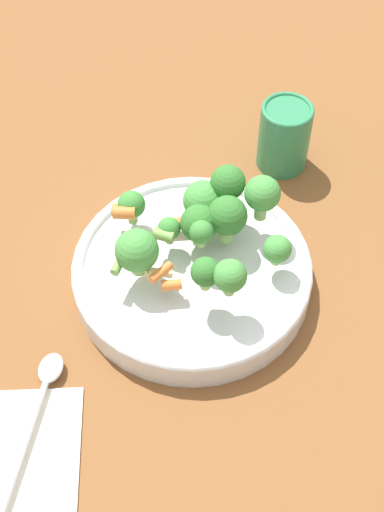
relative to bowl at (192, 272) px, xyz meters
The scene contains 6 objects.
ground_plane 0.02m from the bowl, ahead, with size 3.00×3.00×0.00m, color brown.
bowl is the anchor object (origin of this frame).
pasta_salad 0.06m from the bowl, 140.92° to the right, with size 0.21×0.19×0.08m.
cup 0.23m from the bowl, 144.46° to the right, with size 0.07×0.07×0.09m.
napkin 0.26m from the bowl, 29.81° to the left, with size 0.14×0.17×0.01m.
spoon 0.23m from the bowl, 22.45° to the left, with size 0.12×0.17×0.01m.
Camera 1 is at (0.19, 0.45, 0.68)m, focal length 50.00 mm.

